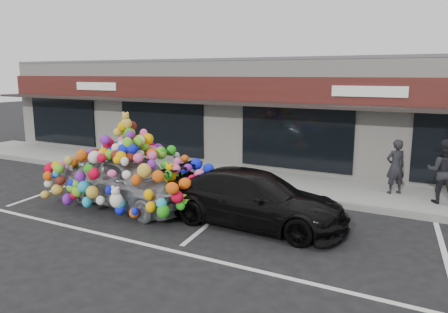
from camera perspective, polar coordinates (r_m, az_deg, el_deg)
The scene contains 12 objects.
ground at distance 13.10m, azimuth -11.92°, elevation -5.96°, with size 90.00×90.00×0.00m, color black.
shop_building at distance 19.77m, azimuth 4.05°, elevation 6.25°, with size 24.00×7.20×4.31m.
sidewalk at distance 16.20m, azimuth -2.68°, elevation -2.22°, with size 26.00×3.00×0.15m, color #979791.
kerb at distance 14.98m, azimuth -5.69°, elevation -3.35°, with size 26.00×0.18×0.16m, color slate.
parking_stripe_left at distance 15.44m, azimuth -20.50°, elevation -3.83°, with size 0.12×4.40×0.01m, color silver.
parking_stripe_mid at distance 11.69m, azimuth -0.71°, elevation -7.75°, with size 0.12×4.40×0.01m, color silver.
parking_stripe_right at distance 10.33m, azimuth 26.93°, elevation -11.54°, with size 0.12×4.40×0.01m, color silver.
lane_line at distance 10.21m, azimuth -11.80°, elevation -10.81°, with size 14.00×0.12×0.01m, color silver.
toy_car at distance 12.61m, azimuth -12.23°, elevation -2.28°, with size 3.17×4.91×2.72m.
black_sedan at distance 10.86m, azimuth 3.97°, elevation -5.52°, with size 4.65×1.89×1.35m, color black.
pedestrian_a at distance 14.05m, azimuth 21.48°, elevation -1.24°, with size 0.60×0.40×1.65m, color black.
pedestrian_b at distance 13.54m, azimuth 26.74°, elevation -1.74°, with size 0.88×0.68×1.81m, color black.
Camera 1 is at (8.28, -9.44, 3.73)m, focal length 35.00 mm.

